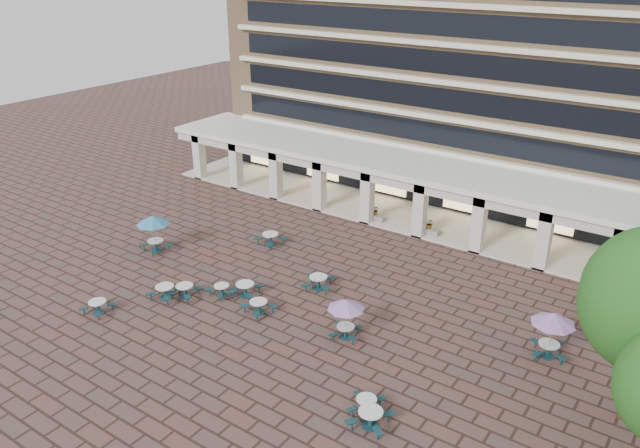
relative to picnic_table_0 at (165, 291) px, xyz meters
The scene contains 19 objects.
ground 6.98m from the picnic_table_0, 31.03° to the left, with size 120.00×120.00×0.00m, color brown.
apartment_building 32.05m from the picnic_table_0, 78.39° to the left, with size 40.00×15.50×25.20m.
retail_arcade 19.50m from the picnic_table_0, 72.02° to the left, with size 42.00×6.60×4.40m.
picnic_table_0 is the anchor object (origin of this frame).
picnic_table_1 3.69m from the picnic_table_0, 119.77° to the right, with size 1.77×1.77×0.72m.
picnic_table_2 14.50m from the picnic_table_0, ahead, with size 1.81×1.81×0.68m.
picnic_table_4 6.64m from the picnic_table_0, 142.98° to the left, with size 2.19×2.19×2.53m.
picnic_table_5 1.11m from the picnic_table_0, 42.38° to the left, with size 1.90×1.90×0.75m.
picnic_table_6 11.03m from the picnic_table_0, 13.53° to the left, with size 1.94×1.94×2.24m.
picnic_table_7 15.21m from the picnic_table_0, ahead, with size 1.93×1.93×0.79m.
picnic_table_8 3.22m from the picnic_table_0, 40.25° to the left, with size 1.63×1.63×0.66m.
picnic_table_9 4.57m from the picnic_table_0, 38.07° to the left, with size 2.05×2.05×0.80m.
picnic_table_10 5.73m from the picnic_table_0, 18.77° to the left, with size 1.88×1.88×0.74m.
picnic_table_11 20.91m from the picnic_table_0, 19.20° to the left, with size 2.14×2.14×2.47m.
picnic_table_12 8.97m from the picnic_table_0, 86.82° to the left, with size 2.03×2.03×0.82m.
picnic_table_13 8.85m from the picnic_table_0, 42.01° to the left, with size 2.17×2.17×0.80m.
gazebo 25.27m from the picnic_table_0, 27.32° to the left, with size 3.25×3.25×3.03m.
planter_left 17.04m from the picnic_table_0, 75.41° to the left, with size 1.50×0.60×1.24m.
planter_right 18.62m from the picnic_table_0, 62.35° to the left, with size 1.50×0.70×1.27m.
Camera 1 is at (19.06, -24.00, 18.39)m, focal length 35.00 mm.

